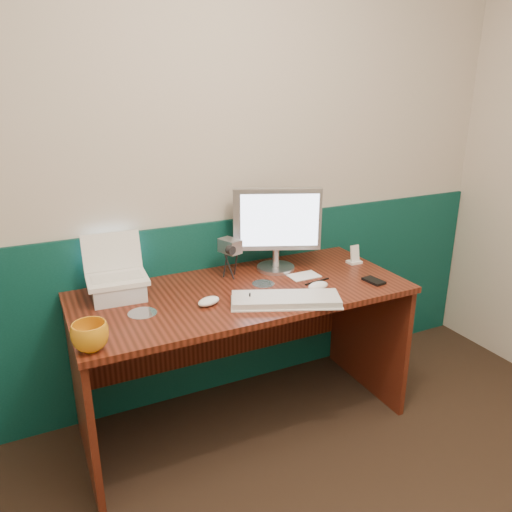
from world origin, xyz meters
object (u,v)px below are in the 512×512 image
desk (243,358)px  keyboard (286,300)px  monitor (276,228)px  camcorder (230,258)px  mug (90,336)px  laptop (115,259)px

desk → keyboard: 0.46m
monitor → camcorder: (-0.26, 0.00, -0.13)m
monitor → mug: size_ratio=3.29×
desk → laptop: laptop is taller
keyboard → mug: bearing=-154.1°
laptop → mug: size_ratio=1.95×
desk → laptop: (-0.55, 0.16, 0.57)m
monitor → camcorder: size_ratio=2.24×
keyboard → mug: (-0.85, -0.04, 0.04)m
monitor → laptop: bearing=-156.0°
monitor → keyboard: 0.48m
laptop → desk: bearing=-12.8°
keyboard → camcorder: size_ratio=2.40×
keyboard → desk: bearing=139.9°
keyboard → camcorder: (-0.10, 0.40, 0.09)m
laptop → monitor: bearing=4.5°
keyboard → mug: 0.86m
laptop → mug: laptop is taller
monitor → mug: monitor is taller
monitor → keyboard: (-0.16, -0.40, -0.21)m
mug → monitor: bearing=23.7°
monitor → camcorder: monitor is taller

